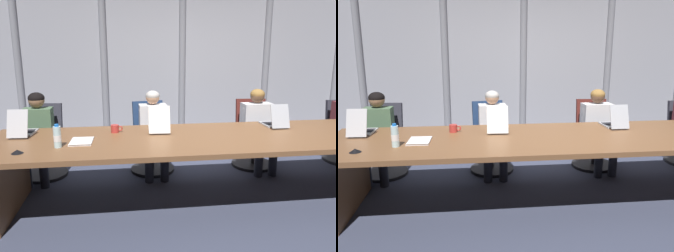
% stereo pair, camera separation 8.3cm
% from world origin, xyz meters
% --- Properties ---
extents(ground_plane, '(14.33, 14.33, 0.00)m').
position_xyz_m(ground_plane, '(0.00, 0.00, 0.00)').
color(ground_plane, '#383D51').
extents(conference_table, '(5.05, 1.25, 0.74)m').
position_xyz_m(conference_table, '(0.00, 0.00, 0.62)').
color(conference_table, brown).
rests_on(conference_table, ground_plane).
extents(curtain_backdrop, '(7.17, 0.17, 2.87)m').
position_xyz_m(curtain_backdrop, '(0.00, 2.46, 1.44)').
color(curtain_backdrop, '#9999A0').
rests_on(curtain_backdrop, ground_plane).
extents(laptop_left_end, '(0.23, 0.43, 0.30)m').
position_xyz_m(laptop_left_end, '(-2.20, 0.33, 0.80)').
color(laptop_left_end, '#BCBCC1').
rests_on(laptop_left_end, conference_table).
extents(laptop_left_mid, '(0.26, 0.48, 0.31)m').
position_xyz_m(laptop_left_mid, '(-0.70, 0.34, 0.80)').
color(laptop_left_mid, beige).
rests_on(laptop_left_mid, conference_table).
extents(laptop_center, '(0.22, 0.40, 0.29)m').
position_xyz_m(laptop_center, '(0.72, 0.34, 0.80)').
color(laptop_center, '#A8ADB7').
rests_on(laptop_center, conference_table).
extents(office_chair_left_end, '(0.60, 0.60, 0.95)m').
position_xyz_m(office_chair_left_end, '(-2.17, 1.04, 0.35)').
color(office_chair_left_end, '#2D2D38').
rests_on(office_chair_left_end, ground_plane).
extents(office_chair_left_mid, '(0.60, 0.61, 0.95)m').
position_xyz_m(office_chair_left_mid, '(-0.73, 1.04, 0.35)').
color(office_chair_left_mid, navy).
rests_on(office_chair_left_mid, ground_plane).
extents(office_chair_center, '(0.60, 0.60, 0.95)m').
position_xyz_m(office_chair_center, '(0.75, 1.04, 0.35)').
color(office_chair_center, '#511E19').
rests_on(office_chair_center, ground_plane).
extents(person_left_end, '(0.37, 0.55, 1.13)m').
position_xyz_m(person_left_end, '(-2.19, 0.88, 0.64)').
color(person_left_end, '#4C6B4C').
rests_on(person_left_end, ground_plane).
extents(person_left_mid, '(0.38, 0.55, 1.13)m').
position_xyz_m(person_left_mid, '(-0.71, 0.88, 0.63)').
color(person_left_mid, silver).
rests_on(person_left_mid, ground_plane).
extents(person_center, '(0.43, 0.56, 1.12)m').
position_xyz_m(person_center, '(0.75, 0.88, 0.64)').
color(person_center, silver).
rests_on(person_center, ground_plane).
extents(water_bottle_primary, '(0.07, 0.07, 0.23)m').
position_xyz_m(water_bottle_primary, '(-1.74, -0.21, 0.85)').
color(water_bottle_primary, silver).
rests_on(water_bottle_primary, conference_table).
extents(coffee_mug_near, '(0.13, 0.09, 0.09)m').
position_xyz_m(coffee_mug_near, '(-1.20, 0.31, 0.79)').
color(coffee_mug_near, '#B2332D').
rests_on(coffee_mug_near, conference_table).
extents(conference_mic_left_side, '(0.11, 0.11, 0.03)m').
position_xyz_m(conference_mic_left_side, '(-2.07, -0.35, 0.76)').
color(conference_mic_left_side, black).
rests_on(conference_mic_left_side, conference_table).
extents(spiral_notepad, '(0.23, 0.31, 0.03)m').
position_xyz_m(spiral_notepad, '(-1.53, -0.05, 0.75)').
color(spiral_notepad, silver).
rests_on(spiral_notepad, conference_table).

